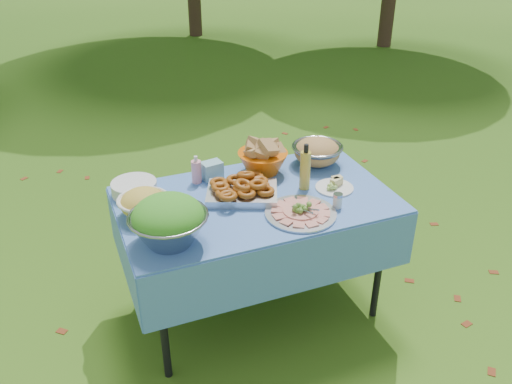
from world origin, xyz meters
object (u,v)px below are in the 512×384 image
Objects in this scene: picnic_table at (256,256)px; oil_bottle at (305,167)px; pasta_bowl_steel at (317,151)px; salad_bowl at (168,221)px; charcuterie_platter at (301,207)px; plate_stack at (134,188)px; bread_bowl at (263,157)px.

picnic_table is 0.59m from oil_bottle.
picnic_table is 4.86× the size of pasta_bowl_steel.
charcuterie_platter is (0.68, -0.00, -0.08)m from salad_bowl.
plate_stack is (-0.60, 0.30, 0.42)m from picnic_table.
salad_bowl reaches higher than picnic_table.
salad_bowl reaches higher than charcuterie_platter.
charcuterie_platter is at bearing -0.03° from salad_bowl.
bread_bowl is (0.75, -0.02, 0.06)m from plate_stack.
pasta_bowl_steel is at bearing -2.41° from bread_bowl.
salad_bowl is 0.68m from charcuterie_platter.
bread_bowl is at bearing 117.98° from oil_bottle.
salad_bowl is 1.49× the size of plate_stack.
picnic_table is at bearing -152.44° from pasta_bowl_steel.
pasta_bowl_steel reaches higher than plate_stack.
plate_stack is at bearing 178.06° from pasta_bowl_steel.
bread_bowl is at bearing 61.25° from picnic_table.
oil_bottle is at bearing -17.97° from plate_stack.
pasta_bowl_steel is (1.03, 0.50, -0.04)m from salad_bowl.
bread_bowl is 1.10× the size of oil_bottle.
pasta_bowl_steel is 1.13× the size of oil_bottle.
pasta_bowl_steel is 0.61m from charcuterie_platter.
bread_bowl is 0.51m from charcuterie_platter.
salad_bowl is 1.00× the size of charcuterie_platter.
oil_bottle is at bearing 1.69° from picnic_table.
picnic_table is 0.73m from pasta_bowl_steel.
pasta_bowl_steel reaches higher than picnic_table.
oil_bottle is at bearing 60.00° from charcuterie_platter.
charcuterie_platter is at bearing -90.01° from bread_bowl.
pasta_bowl_steel is 0.82× the size of charcuterie_platter.
oil_bottle reaches higher than pasta_bowl_steel.
bread_bowl reaches higher than picnic_table.
pasta_bowl_steel is 0.33m from oil_bottle.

